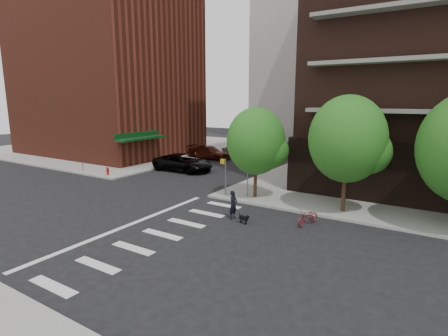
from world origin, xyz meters
TOP-DOWN VIEW (x-y plane):
  - ground at (0.00, 0.00)m, footprint 120.00×120.00m
  - sidewalk_nw at (-24.50, 23.50)m, footprint 31.00×33.00m
  - crosswalk at (2.21, -0.00)m, footprint 3.85×13.00m
  - midrise_nw at (-22.00, 18.00)m, footprint 21.40×15.50m
  - tree_a at (4.00, 8.50)m, footprint 4.00×4.00m
  - tree_b at (10.00, 8.50)m, footprint 4.50×4.50m
  - pedestrian_signal at (2.32, 7.92)m, footprint 2.18×0.67m
  - fire_hydrant at (-10.50, 7.80)m, footprint 0.24×0.24m
  - parking_meter at (-14.00, 7.80)m, footprint 0.10×0.08m
  - parked_car_black at (-6.34, 13.41)m, footprint 2.86×6.06m
  - parked_car_maroon at (-8.20, 20.57)m, footprint 2.42×5.37m
  - parked_car_silver at (-5.50, 23.51)m, footprint 1.80×4.71m
  - scooter at (8.90, 5.33)m, footprint 1.08×1.89m
  - dog_walker at (4.86, 4.05)m, footprint 0.64×0.44m
  - dog at (5.81, 3.63)m, footprint 0.64×0.29m

SIDE VIEW (x-z plane):
  - ground at x=0.00m, z-range 0.00..0.00m
  - crosswalk at x=2.21m, z-range 0.00..0.01m
  - sidewalk_nw at x=-24.50m, z-range 0.00..0.15m
  - dog at x=5.81m, z-range 0.07..0.60m
  - scooter at x=8.90m, z-range 0.00..0.94m
  - fire_hydrant at x=-10.50m, z-range 0.19..0.92m
  - parked_car_maroon at x=-8.20m, z-range 0.00..1.53m
  - parked_car_silver at x=-5.50m, z-range 0.00..1.53m
  - parked_car_black at x=-6.34m, z-range 0.00..1.67m
  - dog_walker at x=4.86m, z-range 0.00..1.68m
  - parking_meter at x=-14.00m, z-range 0.30..1.62m
  - pedestrian_signal at x=2.32m, z-range 0.55..3.15m
  - tree_a at x=4.00m, z-range 1.09..6.99m
  - tree_b at x=10.00m, z-range 1.22..7.87m
  - midrise_nw at x=-22.00m, z-range 0.15..20.15m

